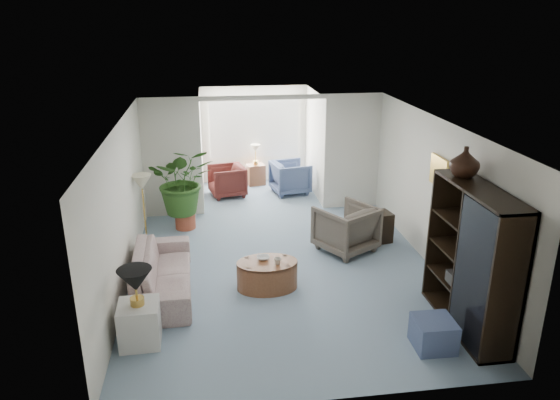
{
  "coord_description": "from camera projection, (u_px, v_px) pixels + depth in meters",
  "views": [
    {
      "loc": [
        -1.16,
        -7.67,
        4.09
      ],
      "look_at": [
        0.0,
        0.6,
        1.1
      ],
      "focal_mm": 33.87,
      "sensor_mm": 36.0,
      "label": 1
    }
  ],
  "objects": [
    {
      "name": "house_plant",
      "position": [
        183.0,
        180.0,
        10.24
      ],
      "size": [
        1.22,
        1.06,
        1.36
      ],
      "primitive_type": "imported",
      "color": "#2E591E",
      "rests_on": "plant_pot"
    },
    {
      "name": "back_pier_right",
      "position": [
        352.0,
        152.0,
        11.31
      ],
      "size": [
        1.2,
        0.12,
        2.5
      ],
      "primitive_type": "cube",
      "color": "silver",
      "rests_on": "ground"
    },
    {
      "name": "floor_lamp",
      "position": [
        142.0,
        182.0,
        9.29
      ],
      "size": [
        0.36,
        0.36,
        0.28
      ],
      "primitive_type": "cone",
      "color": "beige",
      "rests_on": "ground"
    },
    {
      "name": "framed_picture",
      "position": [
        440.0,
        172.0,
        8.34
      ],
      "size": [
        0.04,
        0.5,
        0.4
      ],
      "primitive_type": "cube",
      "color": "beige"
    },
    {
      "name": "shelf_clutter",
      "position": [
        477.0,
        273.0,
        6.75
      ],
      "size": [
        0.3,
        0.93,
        1.06
      ],
      "color": "#2A2725",
      "rests_on": "entertainment_cabinet"
    },
    {
      "name": "sofa",
      "position": [
        162.0,
        272.0,
        8.09
      ],
      "size": [
        0.92,
        2.2,
        0.63
      ],
      "primitive_type": "imported",
      "rotation": [
        0.0,
        0.0,
        1.6
      ],
      "color": "beige",
      "rests_on": "ground"
    },
    {
      "name": "table_lamp",
      "position": [
        135.0,
        280.0,
        6.61
      ],
      "size": [
        0.44,
        0.44,
        0.3
      ],
      "primitive_type": "cone",
      "color": "black",
      "rests_on": "end_table"
    },
    {
      "name": "sunroom_table",
      "position": [
        256.0,
        175.0,
        13.15
      ],
      "size": [
        0.48,
        0.4,
        0.51
      ],
      "primitive_type": "cube",
      "rotation": [
        0.0,
        0.0,
        0.2
      ],
      "color": "brown",
      "rests_on": "ground"
    },
    {
      "name": "sunroom_floor",
      "position": [
        259.0,
        194.0,
        12.51
      ],
      "size": [
        2.6,
        2.6,
        0.0
      ],
      "primitive_type": "plane",
      "color": "#849BAF",
      "rests_on": "ground"
    },
    {
      "name": "window_pane",
      "position": [
        254.0,
        127.0,
        13.04
      ],
      "size": [
        2.2,
        0.02,
        1.5
      ],
      "primitive_type": "cube",
      "color": "white"
    },
    {
      "name": "coffee_table",
      "position": [
        267.0,
        275.0,
        8.21
      ],
      "size": [
        0.99,
        0.99,
        0.45
      ],
      "primitive_type": "cylinder",
      "rotation": [
        0.0,
        0.0,
        -0.04
      ],
      "color": "brown",
      "rests_on": "ground"
    },
    {
      "name": "coffee_bowl",
      "position": [
        263.0,
        258.0,
        8.21
      ],
      "size": [
        0.21,
        0.21,
        0.05
      ],
      "primitive_type": "imported",
      "rotation": [
        0.0,
        0.0,
        -0.04
      ],
      "color": "silver",
      "rests_on": "coffee_table"
    },
    {
      "name": "entertainment_cabinet",
      "position": [
        472.0,
        260.0,
        6.98
      ],
      "size": [
        0.48,
        1.79,
        1.99
      ],
      "primitive_type": "cube",
      "color": "black",
      "rests_on": "ground"
    },
    {
      "name": "wingback_chair",
      "position": [
        346.0,
        228.0,
        9.46
      ],
      "size": [
        1.26,
        1.27,
        0.85
      ],
      "primitive_type": "imported",
      "rotation": [
        0.0,
        0.0,
        3.67
      ],
      "color": "#5D5649",
      "rests_on": "ground"
    },
    {
      "name": "ottoman",
      "position": [
        433.0,
        334.0,
        6.76
      ],
      "size": [
        0.51,
        0.51,
        0.4
      ],
      "primitive_type": "cube",
      "rotation": [
        0.0,
        0.0,
        -0.02
      ],
      "color": "#4C5B83",
      "rests_on": "ground"
    },
    {
      "name": "coffee_cup",
      "position": [
        278.0,
        261.0,
        8.04
      ],
      "size": [
        0.11,
        0.11,
        0.1
      ],
      "primitive_type": "imported",
      "rotation": [
        0.0,
        0.0,
        -0.04
      ],
      "color": "beige",
      "rests_on": "coffee_table"
    },
    {
      "name": "sunroom_chair_maroon",
      "position": [
        227.0,
        181.0,
        12.32
      ],
      "size": [
        0.93,
        0.91,
        0.72
      ],
      "primitive_type": "imported",
      "rotation": [
        0.0,
        0.0,
        -1.37
      ],
      "color": "#57201E",
      "rests_on": "ground"
    },
    {
      "name": "back_pier_left",
      "position": [
        172.0,
        158.0,
        10.81
      ],
      "size": [
        1.2,
        0.12,
        2.5
      ],
      "primitive_type": "cube",
      "color": "silver",
      "rests_on": "ground"
    },
    {
      "name": "plant_pot",
      "position": [
        185.0,
        220.0,
        10.52
      ],
      "size": [
        0.4,
        0.4,
        0.32
      ],
      "primitive_type": "cylinder",
      "color": "#AA4A31",
      "rests_on": "ground"
    },
    {
      "name": "back_header",
      "position": [
        263.0,
        98.0,
        10.66
      ],
      "size": [
        2.6,
        0.12,
        0.1
      ],
      "primitive_type": "cube",
      "color": "silver",
      "rests_on": "back_pier_left"
    },
    {
      "name": "floor",
      "position": [
        285.0,
        275.0,
        8.68
      ],
      "size": [
        6.0,
        6.0,
        0.0
      ],
      "primitive_type": "plane",
      "color": "#849BAF",
      "rests_on": "ground"
    },
    {
      "name": "side_table_dark",
      "position": [
        378.0,
        227.0,
        9.88
      ],
      "size": [
        0.54,
        0.46,
        0.57
      ],
      "primitive_type": "cube",
      "rotation": [
        0.0,
        0.0,
        0.18
      ],
      "color": "black",
      "rests_on": "ground"
    },
    {
      "name": "window_blinds",
      "position": [
        254.0,
        127.0,
        13.01
      ],
      "size": [
        2.2,
        0.02,
        1.5
      ],
      "primitive_type": "cube",
      "color": "white"
    },
    {
      "name": "end_table",
      "position": [
        140.0,
        324.0,
        6.82
      ],
      "size": [
        0.53,
        0.53,
        0.57
      ],
      "primitive_type": "cube",
      "rotation": [
        0.0,
        0.0,
        0.03
      ],
      "color": "silver",
      "rests_on": "ground"
    },
    {
      "name": "sunroom_chair_blue",
      "position": [
        290.0,
        177.0,
        12.51
      ],
      "size": [
        0.98,
        0.96,
        0.76
      ],
      "primitive_type": "imported",
      "rotation": [
        0.0,
        0.0,
        1.77
      ],
      "color": "#4C5B83",
      "rests_on": "ground"
    },
    {
      "name": "cabinet_urn",
      "position": [
        465.0,
        162.0,
        7.04
      ],
      "size": [
        0.4,
        0.4,
        0.41
      ],
      "primitive_type": "imported",
      "color": "black",
      "rests_on": "entertainment_cabinet"
    }
  ]
}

